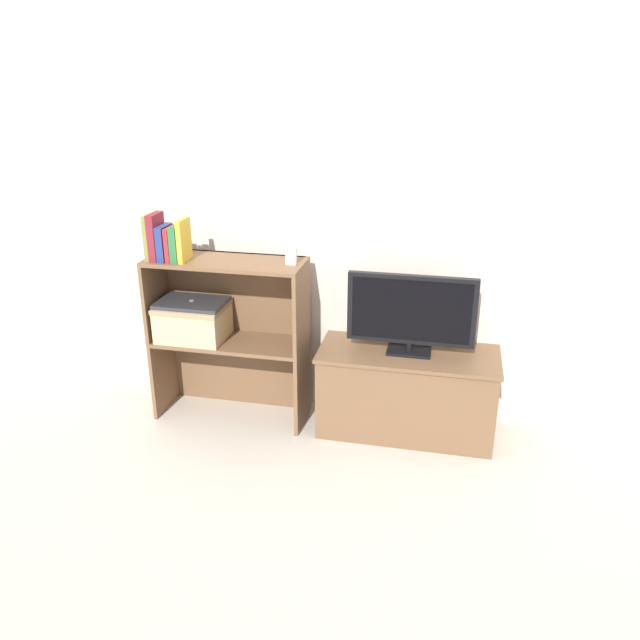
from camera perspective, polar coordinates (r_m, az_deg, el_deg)
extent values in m
plane|color=#BCB2A3|center=(3.32, -0.58, -10.77)|extent=(16.00, 16.00, 0.00)
cube|color=beige|center=(3.25, 0.99, 11.39)|extent=(10.00, 0.05, 2.40)
cube|color=brown|center=(3.32, 7.90, -6.68)|extent=(0.90, 0.38, 0.44)
cube|color=brown|center=(3.21, 8.11, -3.10)|extent=(0.92, 0.40, 0.02)
cube|color=black|center=(3.21, 8.12, -2.81)|extent=(0.22, 0.14, 0.02)
cylinder|color=black|center=(3.20, 8.15, -2.37)|extent=(0.04, 0.04, 0.04)
cube|color=black|center=(3.12, 8.34, 0.95)|extent=(0.64, 0.04, 0.36)
cube|color=black|center=(3.10, 8.31, 0.83)|extent=(0.59, 0.00, 0.31)
cube|color=brown|center=(3.61, -14.04, -4.49)|extent=(0.02, 0.31, 0.45)
cube|color=brown|center=(3.36, -1.61, -5.93)|extent=(0.02, 0.31, 0.45)
cube|color=brown|center=(3.59, -7.28, -4.20)|extent=(0.78, 0.02, 0.45)
cube|color=brown|center=(3.37, -8.26, -1.93)|extent=(0.78, 0.31, 0.02)
cube|color=brown|center=(3.44, -14.72, 2.20)|extent=(0.02, 0.31, 0.44)
cube|color=brown|center=(3.17, -1.69, 1.24)|extent=(0.02, 0.31, 0.44)
cube|color=brown|center=(3.41, -7.64, 2.57)|extent=(0.78, 0.02, 0.44)
cube|color=brown|center=(3.22, -8.68, 5.28)|extent=(0.78, 0.31, 0.02)
cube|color=olive|center=(3.28, -15.26, 7.34)|extent=(0.02, 0.12, 0.23)
cube|color=maroon|center=(3.27, -14.75, 7.39)|extent=(0.04, 0.13, 0.24)
cube|color=navy|center=(3.26, -14.02, 6.87)|extent=(0.04, 0.14, 0.18)
cube|color=#B22328|center=(3.24, -13.44, 6.80)|extent=(0.02, 0.13, 0.17)
cube|color=#286638|center=(3.23, -12.90, 6.85)|extent=(0.04, 0.13, 0.18)
cube|color=gold|center=(3.21, -12.35, 7.13)|extent=(0.03, 0.13, 0.21)
cube|color=white|center=(3.10, -2.65, 5.89)|extent=(0.05, 0.04, 0.09)
cylinder|color=silver|center=(3.09, -2.67, 6.93)|extent=(0.01, 0.01, 0.03)
cube|color=tan|center=(3.39, -11.52, -0.10)|extent=(0.35, 0.27, 0.19)
cube|color=#917E5B|center=(3.36, -11.63, 1.21)|extent=(0.36, 0.28, 0.02)
cube|color=#2D2D33|center=(3.35, -11.65, 1.56)|extent=(0.36, 0.24, 0.02)
cylinder|color=#99999E|center=(3.35, -11.67, 1.75)|extent=(0.02, 0.02, 0.00)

